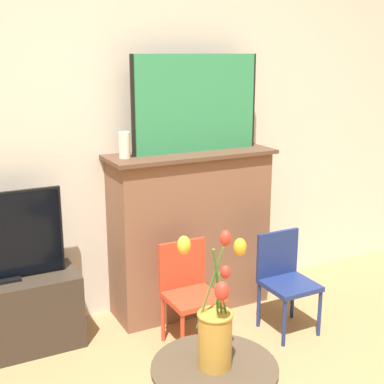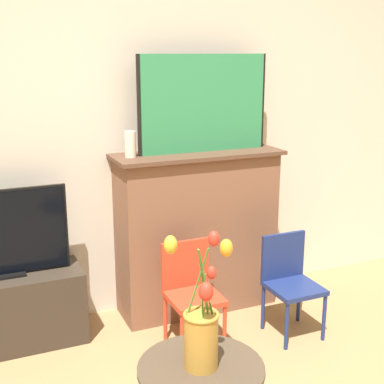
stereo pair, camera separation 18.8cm
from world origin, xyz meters
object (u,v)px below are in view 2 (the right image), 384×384
(vase_tulips, at_px, (201,326))
(chair_red, at_px, (191,288))
(painting, at_px, (204,104))
(chair_blue, at_px, (290,278))

(vase_tulips, bearing_deg, chair_red, 69.14)
(painting, distance_m, chair_blue, 1.23)
(painting, relative_size, chair_blue, 1.42)
(chair_red, relative_size, chair_blue, 1.00)
(chair_red, height_order, vase_tulips, vase_tulips)
(chair_red, xyz_separation_m, vase_tulips, (-0.36, -0.95, 0.30))
(painting, bearing_deg, chair_red, -122.86)
(painting, relative_size, chair_red, 1.42)
(painting, bearing_deg, vase_tulips, -114.88)
(painting, distance_m, chair_red, 1.17)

